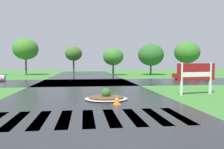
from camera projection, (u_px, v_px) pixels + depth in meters
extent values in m
cube|color=#232628|center=(86.00, 96.00, 14.69)|extent=(9.96, 80.00, 0.01)
cube|color=#232628|center=(85.00, 82.00, 24.66)|extent=(90.00, 8.96, 0.01)
cube|color=white|center=(16.00, 120.00, 8.50)|extent=(0.45, 3.00, 0.01)
cube|color=white|center=(40.00, 119.00, 8.61)|extent=(0.45, 3.00, 0.01)
cube|color=white|center=(65.00, 119.00, 8.72)|extent=(0.45, 3.00, 0.01)
cube|color=white|center=(88.00, 118.00, 8.83)|extent=(0.45, 3.00, 0.01)
cube|color=white|center=(111.00, 117.00, 8.95)|extent=(0.45, 3.00, 0.01)
cube|color=white|center=(134.00, 117.00, 9.06)|extent=(0.45, 3.00, 0.01)
cube|color=white|center=(156.00, 116.00, 9.17)|extent=(0.45, 3.00, 0.01)
cube|color=white|center=(177.00, 115.00, 9.28)|extent=(0.45, 3.00, 0.01)
cube|color=white|center=(210.00, 78.00, 15.62)|extent=(0.14, 0.14, 2.15)
cube|color=white|center=(181.00, 79.00, 14.86)|extent=(0.14, 0.14, 2.15)
cube|color=maroon|center=(196.00, 72.00, 15.22)|extent=(2.95, 0.70, 1.14)
cube|color=white|center=(196.00, 74.00, 15.22)|extent=(2.25, 0.56, 0.32)
ellipsoid|color=#9E9B93|center=(106.00, 98.00, 13.24)|extent=(2.50, 2.34, 0.12)
ellipsoid|color=brown|center=(106.00, 97.00, 13.24)|extent=(2.05, 1.92, 0.10)
sphere|color=#2D6023|center=(106.00, 93.00, 13.23)|extent=(0.56, 0.56, 0.56)
cube|color=maroon|center=(192.00, 76.00, 28.67)|extent=(4.58, 2.27, 0.60)
cube|color=#1E232B|center=(189.00, 72.00, 28.56)|extent=(2.01, 1.81, 0.47)
cylinder|color=black|center=(198.00, 76.00, 29.95)|extent=(0.66, 0.28, 0.64)
cylinder|color=black|center=(207.00, 77.00, 28.05)|extent=(0.66, 0.28, 0.64)
cylinder|color=black|center=(177.00, 77.00, 29.31)|extent=(0.66, 0.28, 0.64)
cylinder|color=black|center=(185.00, 78.00, 27.41)|extent=(0.66, 0.28, 0.64)
cone|color=orange|center=(117.00, 100.00, 11.63)|extent=(0.32, 0.32, 0.50)
torus|color=white|center=(117.00, 99.00, 11.63)|extent=(0.21, 0.21, 0.04)
cube|color=orange|center=(117.00, 104.00, 11.64)|extent=(0.36, 0.36, 0.03)
cylinder|color=#4C3823|center=(26.00, 66.00, 38.63)|extent=(0.28, 0.28, 2.93)
ellipsoid|color=#377126|center=(26.00, 49.00, 38.47)|extent=(4.20, 4.20, 3.57)
cylinder|color=#4C3823|center=(74.00, 67.00, 39.36)|extent=(0.28, 0.28, 2.65)
ellipsoid|color=#355C24|center=(74.00, 54.00, 39.24)|extent=(2.92, 2.92, 2.48)
cylinder|color=#4C3823|center=(113.00, 69.00, 38.27)|extent=(0.28, 0.28, 1.92)
ellipsoid|color=#337127|center=(113.00, 57.00, 38.16)|extent=(3.41, 3.41, 2.90)
cylinder|color=#4C3823|center=(151.00, 69.00, 39.21)|extent=(0.28, 0.28, 1.90)
ellipsoid|color=#295C25|center=(151.00, 55.00, 39.08)|extent=(4.40, 4.40, 3.74)
cylinder|color=#4C3823|center=(187.00, 68.00, 41.86)|extent=(0.28, 0.28, 2.35)
ellipsoid|color=#346C24|center=(187.00, 52.00, 41.71)|extent=(4.62, 4.62, 3.93)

